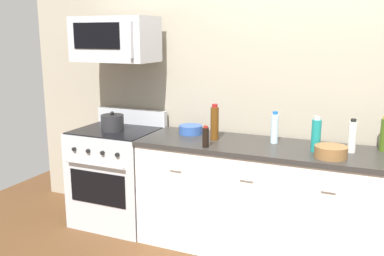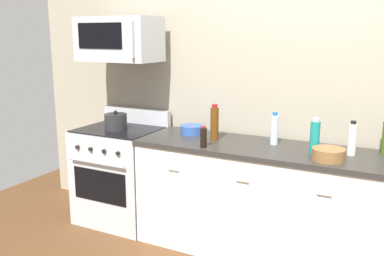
{
  "view_description": "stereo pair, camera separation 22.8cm",
  "coord_description": "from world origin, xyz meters",
  "px_view_note": "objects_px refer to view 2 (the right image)",
  "views": [
    {
      "loc": [
        0.54,
        -3.26,
        1.79
      ],
      "look_at": [
        -0.86,
        -0.05,
        1.02
      ],
      "focal_mm": 39.63,
      "sensor_mm": 36.0,
      "label": 1
    },
    {
      "loc": [
        0.74,
        -3.16,
        1.79
      ],
      "look_at": [
        -0.86,
        -0.05,
        1.02
      ],
      "focal_mm": 39.63,
      "sensor_mm": 36.0,
      "label": 2
    }
  ],
  "objects_px": {
    "bowl_blue_mixing": "(192,129)",
    "bowl_wooden_salad": "(328,154)",
    "bottle_wine_amber": "(215,123)",
    "bottle_vinegar_white": "(352,139)",
    "bottle_sparkling_teal": "(315,137)",
    "bottle_water_clear": "(274,129)",
    "microwave": "(119,39)",
    "bottle_soy_sauce_dark": "(204,137)",
    "range_oven": "(121,174)",
    "stockpot": "(116,122)"
  },
  "relations": [
    {
      "from": "bottle_wine_amber",
      "to": "bottle_water_clear",
      "type": "height_order",
      "value": "bottle_wine_amber"
    },
    {
      "from": "bottle_wine_amber",
      "to": "bowl_wooden_salad",
      "type": "relative_size",
      "value": 1.31
    },
    {
      "from": "bottle_wine_amber",
      "to": "bottle_water_clear",
      "type": "xyz_separation_m",
      "value": [
        0.49,
        0.09,
        -0.02
      ]
    },
    {
      "from": "range_oven",
      "to": "bottle_wine_amber",
      "type": "bearing_deg",
      "value": 0.58
    },
    {
      "from": "bowl_blue_mixing",
      "to": "range_oven",
      "type": "bearing_deg",
      "value": -169.73
    },
    {
      "from": "bottle_water_clear",
      "to": "bowl_blue_mixing",
      "type": "relative_size",
      "value": 1.25
    },
    {
      "from": "bottle_sparkling_teal",
      "to": "stockpot",
      "type": "relative_size",
      "value": 1.3
    },
    {
      "from": "stockpot",
      "to": "bowl_wooden_salad",
      "type": "bearing_deg",
      "value": -2.99
    },
    {
      "from": "range_oven",
      "to": "bowl_blue_mixing",
      "type": "xyz_separation_m",
      "value": [
        0.71,
        0.13,
        0.49
      ]
    },
    {
      "from": "bowl_blue_mixing",
      "to": "bowl_wooden_salad",
      "type": "bearing_deg",
      "value": -12.93
    },
    {
      "from": "bottle_wine_amber",
      "to": "bottle_sparkling_teal",
      "type": "relative_size",
      "value": 1.13
    },
    {
      "from": "bottle_sparkling_teal",
      "to": "stockpot",
      "type": "distance_m",
      "value": 1.82
    },
    {
      "from": "range_oven",
      "to": "bottle_soy_sauce_dark",
      "type": "relative_size",
      "value": 6.21
    },
    {
      "from": "range_oven",
      "to": "microwave",
      "type": "distance_m",
      "value": 1.28
    },
    {
      "from": "bowl_blue_mixing",
      "to": "bowl_wooden_salad",
      "type": "distance_m",
      "value": 1.27
    },
    {
      "from": "bottle_sparkling_teal",
      "to": "bowl_blue_mixing",
      "type": "distance_m",
      "value": 1.12
    },
    {
      "from": "bottle_soy_sauce_dark",
      "to": "bottle_water_clear",
      "type": "xyz_separation_m",
      "value": [
        0.47,
        0.35,
        0.04
      ]
    },
    {
      "from": "bottle_soy_sauce_dark",
      "to": "bowl_wooden_salad",
      "type": "relative_size",
      "value": 0.74
    },
    {
      "from": "range_oven",
      "to": "bottle_water_clear",
      "type": "distance_m",
      "value": 1.58
    },
    {
      "from": "bottle_vinegar_white",
      "to": "bottle_wine_amber",
      "type": "bearing_deg",
      "value": -177.51
    },
    {
      "from": "bowl_wooden_salad",
      "to": "stockpot",
      "type": "bearing_deg",
      "value": 177.01
    },
    {
      "from": "bottle_wine_amber",
      "to": "bottle_vinegar_white",
      "type": "height_order",
      "value": "bottle_wine_amber"
    },
    {
      "from": "bottle_vinegar_white",
      "to": "bottle_water_clear",
      "type": "xyz_separation_m",
      "value": [
        -0.6,
        0.04,
        0.0
      ]
    },
    {
      "from": "bottle_wine_amber",
      "to": "bottle_soy_sauce_dark",
      "type": "xyz_separation_m",
      "value": [
        0.02,
        -0.25,
        -0.06
      ]
    },
    {
      "from": "bottle_soy_sauce_dark",
      "to": "stockpot",
      "type": "xyz_separation_m",
      "value": [
        -1.0,
        0.19,
        -0.0
      ]
    },
    {
      "from": "bottle_wine_amber",
      "to": "bottle_vinegar_white",
      "type": "distance_m",
      "value": 1.09
    },
    {
      "from": "microwave",
      "to": "bottle_soy_sauce_dark",
      "type": "height_order",
      "value": "microwave"
    },
    {
      "from": "microwave",
      "to": "stockpot",
      "type": "bearing_deg",
      "value": -90.13
    },
    {
      "from": "range_oven",
      "to": "bowl_wooden_salad",
      "type": "height_order",
      "value": "range_oven"
    },
    {
      "from": "bottle_wine_amber",
      "to": "bottle_soy_sauce_dark",
      "type": "distance_m",
      "value": 0.26
    },
    {
      "from": "bottle_soy_sauce_dark",
      "to": "stockpot",
      "type": "relative_size",
      "value": 0.82
    },
    {
      "from": "bottle_water_clear",
      "to": "bottle_soy_sauce_dark",
      "type": "bearing_deg",
      "value": -143.61
    },
    {
      "from": "bowl_wooden_salad",
      "to": "bottle_sparkling_teal",
      "type": "bearing_deg",
      "value": 134.97
    },
    {
      "from": "microwave",
      "to": "stockpot",
      "type": "distance_m",
      "value": 0.76
    },
    {
      "from": "bowl_wooden_salad",
      "to": "bowl_blue_mixing",
      "type": "bearing_deg",
      "value": 167.07
    },
    {
      "from": "bottle_wine_amber",
      "to": "bottle_soy_sauce_dark",
      "type": "bearing_deg",
      "value": -85.32
    },
    {
      "from": "bowl_wooden_salad",
      "to": "stockpot",
      "type": "distance_m",
      "value": 1.95
    },
    {
      "from": "bottle_soy_sauce_dark",
      "to": "bowl_wooden_salad",
      "type": "xyz_separation_m",
      "value": [
        0.94,
        0.09,
        -0.04
      ]
    },
    {
      "from": "bottle_vinegar_white",
      "to": "bowl_blue_mixing",
      "type": "distance_m",
      "value": 1.37
    },
    {
      "from": "range_oven",
      "to": "bowl_wooden_salad",
      "type": "distance_m",
      "value": 2.01
    },
    {
      "from": "bottle_wine_amber",
      "to": "bottle_vinegar_white",
      "type": "bearing_deg",
      "value": 2.49
    },
    {
      "from": "bottle_water_clear",
      "to": "stockpot",
      "type": "relative_size",
      "value": 1.26
    },
    {
      "from": "microwave",
      "to": "bowl_wooden_salad",
      "type": "xyz_separation_m",
      "value": [
        1.94,
        -0.2,
        -0.78
      ]
    },
    {
      "from": "bottle_wine_amber",
      "to": "bowl_wooden_salad",
      "type": "xyz_separation_m",
      "value": [
        0.96,
        -0.16,
        -0.1
      ]
    },
    {
      "from": "bowl_blue_mixing",
      "to": "stockpot",
      "type": "relative_size",
      "value": 1.01
    },
    {
      "from": "bottle_wine_amber",
      "to": "bowl_wooden_salad",
      "type": "bearing_deg",
      "value": -9.72
    },
    {
      "from": "bowl_blue_mixing",
      "to": "stockpot",
      "type": "height_order",
      "value": "stockpot"
    },
    {
      "from": "bowl_blue_mixing",
      "to": "stockpot",
      "type": "bearing_deg",
      "value": -165.62
    },
    {
      "from": "bottle_wine_amber",
      "to": "bottle_water_clear",
      "type": "relative_size",
      "value": 1.16
    },
    {
      "from": "stockpot",
      "to": "bottle_wine_amber",
      "type": "bearing_deg",
      "value": 3.69
    }
  ]
}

